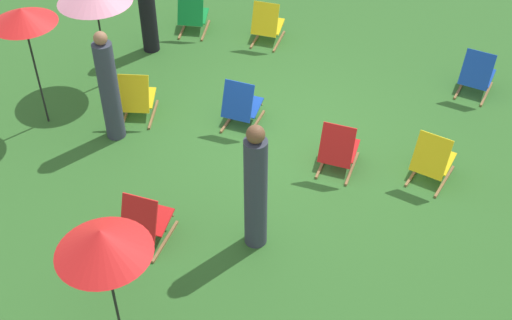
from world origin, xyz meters
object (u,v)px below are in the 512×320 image
object	(u,v)px
deckchair_0	(137,98)
deckchair_7	(267,24)
deckchair_12	(193,15)
person_1	(147,7)
person_0	(256,190)
deckchair_10	(433,160)
deckchair_11	(145,221)
deckchair_9	(477,75)
deckchair_2	(338,149)
umbrella_0	(23,16)
umbrella_1	(102,242)
person_2	(109,89)
deckchair_8	(241,106)

from	to	relation	value
deckchair_0	deckchair_7	xyz separation A→B (m)	(-1.18, -2.91, 0.00)
deckchair_12	person_1	distance (m)	1.09
person_0	deckchair_12	bearing A→B (deg)	5.30
deckchair_10	deckchair_11	size ratio (longest dim) A/B	1.01
person_1	deckchair_9	bearing A→B (deg)	-79.83
deckchair_2	person_0	bearing A→B (deg)	70.24
umbrella_0	umbrella_1	bearing A→B (deg)	133.48
deckchair_12	person_1	xyz separation A→B (m)	(0.48, 0.85, 0.49)
person_1	umbrella_0	bearing A→B (deg)	171.93
deckchair_2	deckchair_9	xyz separation A→B (m)	(-1.68, -2.66, 0.00)
deckchair_10	person_2	distance (m)	4.81
deckchair_12	person_1	world-z (taller)	person_1
deckchair_7	deckchair_10	size ratio (longest dim) A/B	0.99
person_0	person_1	world-z (taller)	person_0
deckchair_11	deckchair_12	world-z (taller)	same
umbrella_0	person_1	distance (m)	2.79
deckchair_9	deckchair_7	bearing A→B (deg)	2.24
deckchair_7	person_0	xyz separation A→B (m)	(-1.50, 4.83, 0.54)
deckchair_9	deckchair_11	xyz separation A→B (m)	(3.64, 4.89, 0.00)
deckchair_7	umbrella_1	bearing A→B (deg)	92.00
deckchair_9	deckchair_11	size ratio (longest dim) A/B	1.00
deckchair_9	umbrella_1	xyz separation A→B (m)	(3.28, 6.29, 1.18)
deckchair_11	deckchair_7	bearing A→B (deg)	-88.47
deckchair_0	deckchair_12	size ratio (longest dim) A/B	1.02
deckchair_8	deckchair_12	bearing A→B (deg)	-50.80
deckchair_9	umbrella_0	distance (m)	7.19
umbrella_1	person_0	size ratio (longest dim) A/B	0.91
deckchair_7	umbrella_0	world-z (taller)	umbrella_0
deckchair_8	deckchair_9	world-z (taller)	same
umbrella_1	deckchair_0	bearing A→B (deg)	-65.60
umbrella_0	deckchair_12	bearing A→B (deg)	-107.30
deckchair_10	umbrella_1	bearing A→B (deg)	64.97
deckchair_8	person_0	xyz separation A→B (m)	(-1.05, 2.28, 0.54)
deckchair_2	deckchair_11	size ratio (longest dim) A/B	1.00
person_2	umbrella_0	bearing A→B (deg)	-98.86
umbrella_1	deckchair_11	bearing A→B (deg)	-75.49
person_1	person_2	size ratio (longest dim) A/B	0.99
deckchair_7	deckchair_8	world-z (taller)	same
deckchair_12	umbrella_0	xyz separation A→B (m)	(1.06, 3.39, 1.50)
deckchair_2	deckchair_8	distance (m)	1.77
deckchair_7	person_2	xyz separation A→B (m)	(1.30, 3.46, 0.50)
deckchair_2	deckchair_8	bearing A→B (deg)	-17.08
umbrella_0	person_1	size ratio (longest dim) A/B	1.10
deckchair_12	person_2	bearing A→B (deg)	80.98
deckchair_7	deckchair_9	xyz separation A→B (m)	(-3.82, 0.42, 0.00)
deckchair_10	umbrella_1	world-z (taller)	umbrella_1
deckchair_2	umbrella_0	distance (m)	4.90
deckchair_7	person_0	bearing A→B (deg)	104.64
deckchair_8	person_2	size ratio (longest dim) A/B	0.46
umbrella_0	person_2	bearing A→B (deg)	-177.87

